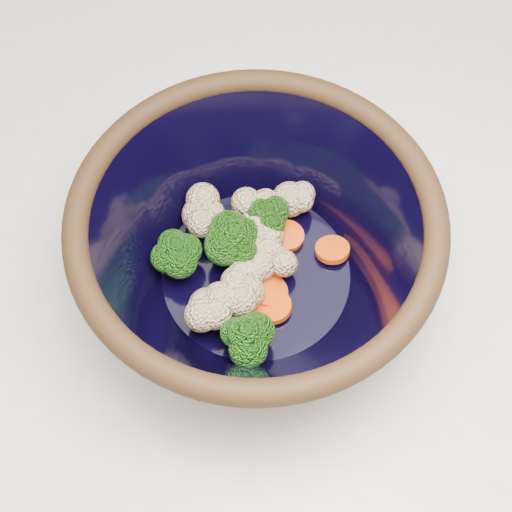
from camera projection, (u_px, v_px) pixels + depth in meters
counter at (247, 468)px, 1.02m from camera, size 1.20×1.20×0.90m
mixing_bowl at (256, 249)px, 0.60m from camera, size 0.34×0.34×0.13m
vegetable_pile at (243, 256)px, 0.62m from camera, size 0.16×0.17×0.06m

